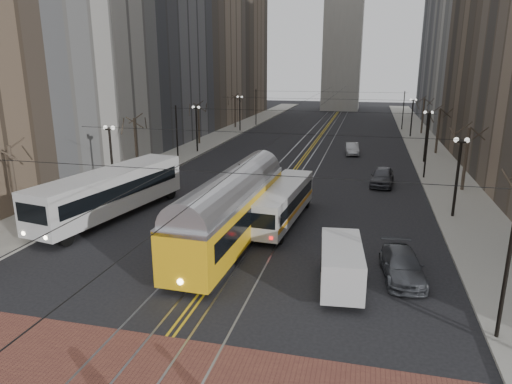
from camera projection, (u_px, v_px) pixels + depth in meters
The scene contains 18 objects.
ground at pixel (179, 324), 19.54m from camera, with size 260.00×260.00×0.00m, color black.
sidewalk_left at pixel (207, 143), 65.08m from camera, with size 5.00×140.00×0.15m, color gray.
sidewalk_right at pixel (429, 152), 58.16m from camera, with size 5.00×140.00×0.15m, color gray.
streetcar_rails at pixel (311, 148), 61.64m from camera, with size 4.80×130.00×0.02m, color gray.
centre_lines at pixel (311, 148), 61.64m from camera, with size 0.42×130.00×0.01m, color gold.
building_left_mid at pixel (135, 19), 63.92m from camera, with size 16.00×20.00×34.00m, color slate.
building_left_far at pixel (222, 22), 100.54m from camera, with size 16.00×20.00×40.00m, color brown.
building_right_far at pixel (472, 16), 88.77m from camera, with size 16.00×20.00×40.00m, color slate.
lamp_posts at pixel (292, 147), 45.69m from camera, with size 27.60×57.20×5.60m.
street_trees at pixel (301, 138), 51.77m from camera, with size 31.68×53.28×5.60m.
trolley_wires at pixel (301, 130), 51.12m from camera, with size 25.96×120.00×6.60m.
transit_bus at pixel (111, 194), 33.00m from camera, with size 2.84×13.65×3.41m, color silver.
streetcar at pixel (232, 215), 28.12m from camera, with size 2.79×15.01×3.54m, color yellow.
rear_bus at pixel (282, 204), 31.89m from camera, with size 2.24×10.28×2.68m, color silver.
cargo_van at pixel (341, 267), 22.42m from camera, with size 1.95×5.08×2.25m, color #BCBCBC.
sedan_grey at pixel (382, 176), 42.04m from camera, with size 1.96×4.88×1.66m, color #3D3E44.
sedan_silver at pixel (352, 149), 56.82m from camera, with size 1.51×4.33×1.43m, color #9A9CA1.
sedan_parked at pixel (402, 265), 23.64m from camera, with size 1.96×4.82×1.40m, color #44464C.
Camera 1 is at (7.35, -16.02, 10.68)m, focal length 32.00 mm.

